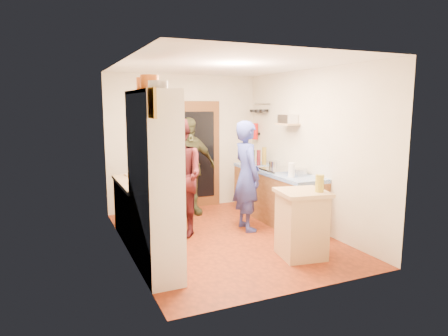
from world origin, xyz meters
TOP-DOWN VIEW (x-y plane):
  - floor at (0.00, 0.00)m, footprint 3.00×4.00m
  - ceiling at (0.00, 0.00)m, footprint 3.00×4.00m
  - wall_back at (0.00, 2.01)m, footprint 3.00×0.02m
  - wall_front at (0.00, -2.01)m, footprint 3.00×0.02m
  - wall_left at (-1.51, 0.00)m, footprint 0.02×4.00m
  - wall_right at (1.51, 0.00)m, footprint 0.02×4.00m
  - door_frame at (0.25, 1.97)m, footprint 0.95×0.06m
  - door_glass at (0.25, 1.94)m, footprint 0.70×0.02m
  - hutch_body at (-1.30, -0.80)m, footprint 0.40×1.20m
  - hutch_top_shelf at (-1.30, -0.80)m, footprint 0.40×1.14m
  - plate_stack at (-1.30, -1.11)m, footprint 0.22×0.22m
  - orange_pot_a at (-1.30, -0.72)m, footprint 0.22×0.22m
  - orange_pot_b at (-1.30, -0.42)m, footprint 0.19×0.19m
  - left_counter_base at (-1.20, 0.45)m, footprint 0.60×1.40m
  - left_counter_top at (-1.20, 0.45)m, footprint 0.64×1.44m
  - toaster at (-1.15, -0.01)m, footprint 0.27×0.20m
  - kettle at (-1.25, 0.27)m, footprint 0.16×0.16m
  - orange_bowl at (-1.12, 0.68)m, footprint 0.26×0.26m
  - chopping_board at (-1.18, 0.98)m, footprint 0.31×0.23m
  - right_counter_base at (1.20, 0.50)m, footprint 0.60×2.20m
  - right_counter_top at (1.20, 0.50)m, footprint 0.62×2.22m
  - hob at (1.20, 0.40)m, footprint 0.55×0.58m
  - pot_on_hob at (1.15, 0.50)m, footprint 0.19×0.19m
  - bottle_a at (1.05, 1.12)m, footprint 0.09×0.09m
  - bottle_b at (1.18, 1.12)m, footprint 0.08×0.08m
  - bottle_c at (1.31, 1.14)m, footprint 0.09×0.09m
  - paper_towel at (1.05, -0.19)m, footprint 0.12×0.12m
  - mixing_bowl at (1.30, -0.04)m, footprint 0.30×0.30m
  - island_base at (0.61, -1.13)m, footprint 0.63×0.63m
  - island_top at (0.61, -1.13)m, footprint 0.71×0.71m
  - cutting_board at (0.56, -1.07)m, footprint 0.39×0.33m
  - oil_jar at (0.77, -1.28)m, footprint 0.13×0.13m
  - pan_rail at (1.46, 1.52)m, footprint 0.02×0.65m
  - pan_hang_a at (1.40, 1.35)m, footprint 0.18×0.18m
  - pan_hang_b at (1.40, 1.55)m, footprint 0.16×0.16m
  - pan_hang_c at (1.40, 1.75)m, footprint 0.17×0.17m
  - wall_shelf at (1.37, 0.45)m, footprint 0.26×0.42m
  - radio at (1.37, 0.45)m, footprint 0.24×0.31m
  - ext_bracket at (1.47, 1.70)m, footprint 0.06×0.10m
  - fire_extinguisher at (1.41, 1.70)m, footprint 0.11×0.11m
  - picture_frame at (-1.48, -1.55)m, footprint 0.03×0.25m
  - person_hob at (0.51, 0.21)m, footprint 0.46×0.67m
  - person_left at (-0.61, 0.46)m, footprint 0.94×1.07m
  - person_back at (-0.09, 1.48)m, footprint 1.07×0.48m

SIDE VIEW (x-z plane):
  - floor at x=0.00m, z-range -0.02..0.00m
  - right_counter_base at x=1.20m, z-range 0.00..0.84m
  - left_counter_base at x=-1.20m, z-range 0.00..0.85m
  - island_base at x=0.61m, z-range 0.00..0.86m
  - right_counter_top at x=1.20m, z-range 0.84..0.90m
  - left_counter_top at x=-1.20m, z-range 0.85..0.90m
  - island_top at x=0.61m, z-range 0.86..0.91m
  - person_hob at x=0.51m, z-range 0.00..1.78m
  - cutting_board at x=0.56m, z-range 0.89..0.91m
  - person_back at x=-0.09m, z-range 0.00..1.81m
  - chopping_board at x=-1.18m, z-range 0.90..0.92m
  - hob at x=1.20m, z-range 0.90..0.94m
  - person_left at x=-0.61m, z-range 0.00..1.85m
  - orange_bowl at x=-1.12m, z-range 0.90..0.99m
  - mixing_bowl at x=1.30m, z-range 0.90..1.00m
  - kettle at x=-1.25m, z-range 0.90..1.08m
  - toaster at x=-1.15m, z-range 0.90..1.09m
  - pot_on_hob at x=1.15m, z-range 0.94..1.06m
  - paper_towel at x=1.05m, z-range 0.90..1.13m
  - oil_jar at x=0.77m, z-range 0.91..1.14m
  - bottle_b at x=1.18m, z-range 0.90..1.19m
  - bottle_a at x=1.05m, z-range 0.90..1.20m
  - door_frame at x=0.25m, z-range 0.00..2.10m
  - door_glass at x=0.25m, z-range 0.20..1.90m
  - bottle_c at x=1.31m, z-range 0.90..1.24m
  - hutch_body at x=-1.30m, z-range 0.00..2.20m
  - wall_back at x=0.00m, z-range 0.00..2.60m
  - wall_front at x=0.00m, z-range 0.00..2.60m
  - wall_left at x=-1.51m, z-range 0.00..2.60m
  - wall_right at x=1.51m, z-range 0.00..2.60m
  - ext_bracket at x=1.47m, z-range 1.43..1.47m
  - fire_extinguisher at x=1.41m, z-range 1.34..1.66m
  - wall_shelf at x=1.37m, z-range 1.69..1.71m
  - radio at x=1.37m, z-range 1.72..1.86m
  - pan_hang_b at x=1.40m, z-range 1.88..1.92m
  - pan_hang_c at x=1.40m, z-range 1.89..1.93m
  - pan_hang_a at x=1.40m, z-range 1.90..1.94m
  - pan_rail at x=1.46m, z-range 2.04..2.06m
  - picture_frame at x=-1.48m, z-range 1.90..2.20m
  - hutch_top_shelf at x=-1.30m, z-range 2.16..2.20m
  - plate_stack at x=-1.30m, z-range 2.20..2.29m
  - orange_pot_b at x=-1.30m, z-range 2.20..2.36m
  - orange_pot_a at x=-1.30m, z-range 2.20..2.38m
  - ceiling at x=0.00m, z-range 2.60..2.62m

